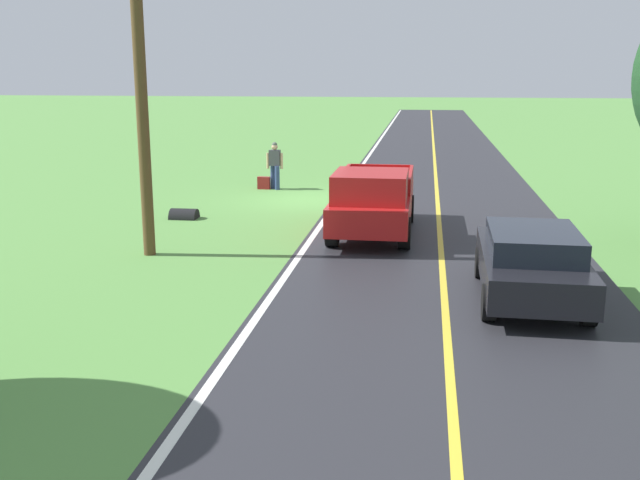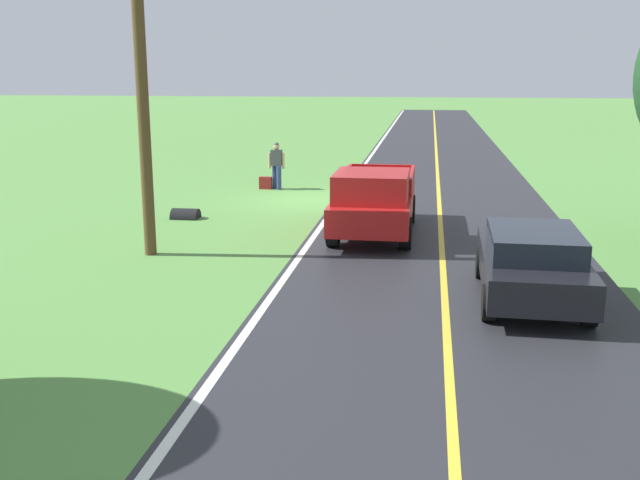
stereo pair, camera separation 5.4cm
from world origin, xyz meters
name	(u,v)px [view 1 (the left image)]	position (x,y,z in m)	size (l,w,h in m)	color
ground_plane	(308,200)	(0.00, 0.00, 0.00)	(200.00, 200.00, 0.00)	#568E42
road_surface	(438,203)	(-4.38, 0.00, 0.00)	(7.08, 120.00, 0.00)	#28282D
lane_edge_line	(338,201)	(-1.02, 0.00, 0.01)	(0.16, 117.60, 0.00)	silver
lane_centre_line	(438,203)	(-4.38, 0.00, 0.01)	(0.14, 117.60, 0.00)	gold
hitchhiker_walking	(275,163)	(1.59, -2.20, 0.98)	(0.62, 0.51, 1.75)	navy
suitcase_carried	(264,183)	(2.01, -2.13, 0.23)	(0.20, 0.46, 0.46)	maroon
pickup_truck_passing	(373,200)	(-2.58, 5.15, 0.97)	(2.11, 5.41, 1.82)	#B21919
sedan_mid_oncoming	(531,262)	(-5.99, 10.40, 0.75)	(2.00, 4.44, 1.41)	black
utility_pole_roadside	(140,64)	(2.57, 8.03, 4.47)	(0.28, 0.28, 8.95)	brown
drainage_culvert	(184,218)	(3.17, 3.67, 0.00)	(0.60, 0.60, 0.80)	black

